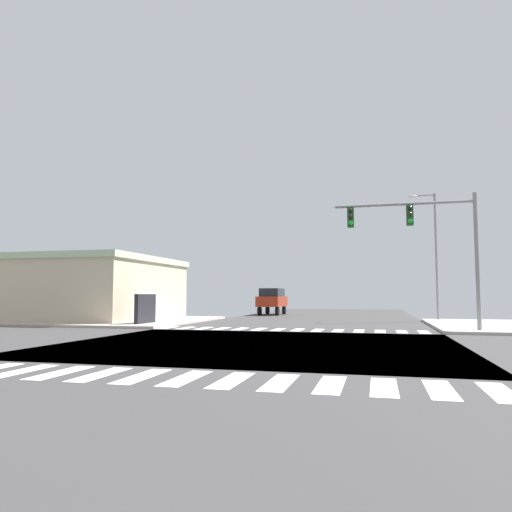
{
  "coord_description": "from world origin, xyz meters",
  "views": [
    {
      "loc": [
        4.17,
        -16.88,
        1.73
      ],
      "look_at": [
        -0.98,
        3.62,
        3.45
      ],
      "focal_mm": 33.94,
      "sensor_mm": 36.0,
      "label": 1
    }
  ],
  "objects_px": {
    "bank_building": "(70,289)",
    "suv_crossing_2": "(272,299)",
    "street_lamp": "(432,245)",
    "traffic_signal_mast": "(419,230)"
  },
  "relations": [
    {
      "from": "traffic_signal_mast",
      "to": "street_lamp",
      "type": "bearing_deg",
      "value": 80.6
    },
    {
      "from": "street_lamp",
      "to": "bank_building",
      "type": "distance_m",
      "value": 25.26
    },
    {
      "from": "traffic_signal_mast",
      "to": "bank_building",
      "type": "distance_m",
      "value": 23.86
    },
    {
      "from": "street_lamp",
      "to": "bank_building",
      "type": "relative_size",
      "value": 0.58
    },
    {
      "from": "traffic_signal_mast",
      "to": "street_lamp",
      "type": "distance_m",
      "value": 10.24
    },
    {
      "from": "street_lamp",
      "to": "suv_crossing_2",
      "type": "height_order",
      "value": "street_lamp"
    },
    {
      "from": "traffic_signal_mast",
      "to": "street_lamp",
      "type": "xyz_separation_m",
      "value": [
        1.67,
        10.1,
        0.28
      ]
    },
    {
      "from": "traffic_signal_mast",
      "to": "suv_crossing_2",
      "type": "relative_size",
      "value": 1.44
    },
    {
      "from": "bank_building",
      "to": "suv_crossing_2",
      "type": "bearing_deg",
      "value": 46.58
    },
    {
      "from": "street_lamp",
      "to": "bank_building",
      "type": "height_order",
      "value": "street_lamp"
    }
  ]
}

